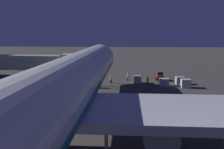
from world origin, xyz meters
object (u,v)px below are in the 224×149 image
(jet_bridge, at_px, (26,62))
(ground_crew_under_port_wing, at_px, (148,80))
(baggage_container_mid_row, at_px, (186,83))
(baggage_container_spare, at_px, (180,80))
(baggage_container_near_belt, at_px, (137,79))
(ground_crew_near_nose_gear, at_px, (111,79))
(baggage_tug_lead, at_px, (160,77))
(ground_crew_marshaller_fwd, at_px, (128,77))
(airliner_at_gate, at_px, (57,97))
(baggage_container_far_row, at_px, (164,82))
(traffic_cone_nose_port, at_px, (111,81))
(traffic_cone_nose_starboard, at_px, (92,81))

(jet_bridge, distance_m, ground_crew_under_port_wing, 24.36)
(baggage_container_mid_row, bearing_deg, baggage_container_spare, -81.80)
(baggage_container_near_belt, height_order, ground_crew_near_nose_gear, ground_crew_near_nose_gear)
(baggage_tug_lead, xyz_separation_m, ground_crew_marshaller_fwd, (7.43, 1.39, 0.22))
(baggage_container_near_belt, bearing_deg, ground_crew_under_port_wing, 143.60)
(baggage_container_spare, height_order, ground_crew_under_port_wing, ground_crew_under_port_wing)
(airliner_at_gate, distance_m, ground_crew_near_nose_gear, 32.41)
(baggage_container_far_row, bearing_deg, ground_crew_marshaller_fwd, -31.17)
(baggage_tug_lead, xyz_separation_m, baggage_container_mid_row, (-4.15, 7.19, 0.07))
(ground_crew_under_port_wing, bearing_deg, traffic_cone_nose_port, -11.76)
(ground_crew_under_port_wing, relative_size, traffic_cone_nose_starboard, 3.26)
(airliner_at_gate, bearing_deg, ground_crew_marshaller_fwd, -99.37)
(traffic_cone_nose_port, bearing_deg, ground_crew_marshaller_fwd, -151.99)
(jet_bridge, xyz_separation_m, baggage_container_near_belt, (-20.14, -10.30, -4.77))
(baggage_tug_lead, bearing_deg, ground_crew_under_port_wing, 56.83)
(baggage_tug_lead, bearing_deg, baggage_container_far_row, 90.74)
(baggage_container_far_row, height_order, ground_crew_marshaller_fwd, ground_crew_marshaller_fwd)
(baggage_container_spare, bearing_deg, airliner_at_gate, 62.50)
(baggage_container_mid_row, distance_m, traffic_cone_nose_port, 15.62)
(airliner_at_gate, xyz_separation_m, traffic_cone_nose_port, (-2.20, -32.87, -5.20))
(ground_crew_marshaller_fwd, distance_m, traffic_cone_nose_starboard, 8.19)
(baggage_container_mid_row, bearing_deg, ground_crew_near_nose_gear, -11.46)
(baggage_container_near_belt, bearing_deg, baggage_container_spare, 176.75)
(baggage_container_spare, xyz_separation_m, traffic_cone_nose_port, (14.62, -0.55, -0.51))
(traffic_cone_nose_starboard, bearing_deg, traffic_cone_nose_port, 180.00)
(baggage_container_near_belt, relative_size, baggage_container_far_row, 0.89)
(jet_bridge, height_order, ground_crew_near_nose_gear, jet_bridge)
(jet_bridge, xyz_separation_m, baggage_tug_lead, (-25.47, -13.60, -4.78))
(jet_bridge, distance_m, traffic_cone_nose_starboard, 15.40)
(baggage_container_spare, bearing_deg, baggage_container_mid_row, 98.20)
(ground_crew_under_port_wing, bearing_deg, airliner_at_gate, 72.30)
(baggage_container_mid_row, bearing_deg, traffic_cone_nose_starboard, -11.36)
(ground_crew_near_nose_gear, bearing_deg, baggage_container_spare, -178.85)
(baggage_container_spare, height_order, traffic_cone_nose_port, baggage_container_spare)
(airliner_at_gate, height_order, traffic_cone_nose_starboard, airliner_at_gate)
(airliner_at_gate, relative_size, traffic_cone_nose_port, 123.24)
(traffic_cone_nose_port, xyz_separation_m, traffic_cone_nose_starboard, (4.40, 0.00, 0.00))
(ground_crew_marshaller_fwd, height_order, traffic_cone_nose_port, ground_crew_marshaller_fwd)
(jet_bridge, distance_m, baggage_container_far_row, 27.10)
(jet_bridge, bearing_deg, traffic_cone_nose_starboard, -134.35)
(baggage_container_mid_row, distance_m, traffic_cone_nose_starboard, 19.91)
(ground_crew_marshaller_fwd, bearing_deg, baggage_container_far_row, 148.83)
(airliner_at_gate, xyz_separation_m, baggage_container_near_belt, (-7.83, -32.83, -4.68))
(baggage_container_spare, xyz_separation_m, traffic_cone_nose_starboard, (19.02, -0.55, -0.51))
(baggage_container_far_row, relative_size, ground_crew_marshaller_fwd, 1.02)
(baggage_container_mid_row, height_order, baggage_container_far_row, baggage_container_mid_row)
(baggage_container_near_belt, bearing_deg, ground_crew_marshaller_fwd, -42.48)
(jet_bridge, bearing_deg, ground_crew_marshaller_fwd, -145.89)
(baggage_container_mid_row, height_order, ground_crew_near_nose_gear, ground_crew_near_nose_gear)
(ground_crew_under_port_wing, bearing_deg, ground_crew_near_nose_gear, -5.63)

